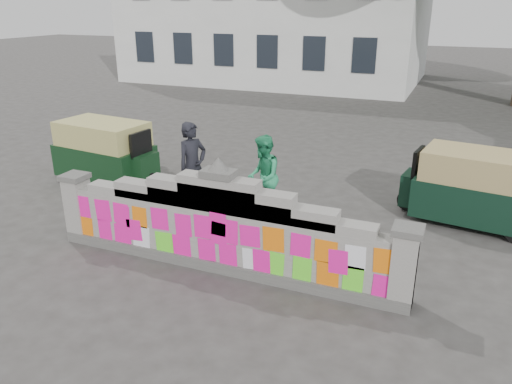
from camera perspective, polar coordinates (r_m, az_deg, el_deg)
ground at (r=8.80m, az=-3.98°, el=-8.66°), size 100.00×100.00×0.00m
parapet_wall at (r=8.45m, az=-4.13°, el=-4.25°), size 6.48×0.44×2.01m
building at (r=30.65m, az=2.74°, el=20.35°), size 16.00×10.00×8.90m
cyclist_bike at (r=10.54m, az=-7.09°, el=-0.32°), size 2.19×1.49×1.09m
cyclist_rider at (r=10.41m, az=-7.18°, el=1.62°), size 0.67×0.79×1.84m
pedestrian at (r=10.49m, az=0.81°, el=1.74°), size 0.93×1.04×1.78m
rickshaw_left at (r=13.19m, az=-16.74°, el=4.50°), size 2.85×1.55×1.55m
rickshaw_right at (r=11.11m, az=23.62°, el=0.52°), size 2.84×1.61×1.53m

